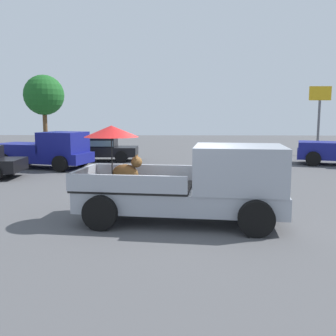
{
  "coord_description": "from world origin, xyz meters",
  "views": [
    {
      "loc": [
        -0.06,
        -9.2,
        2.62
      ],
      "look_at": [
        -0.36,
        1.67,
        1.1
      ],
      "focal_mm": 40.62,
      "sensor_mm": 36.0,
      "label": 1
    }
  ],
  "objects_px": {
    "pickup_truck_far": "(46,151)",
    "motel_sign": "(320,106)",
    "pickup_truck_main": "(197,183)",
    "parked_sedan_near": "(99,148)"
  },
  "relations": [
    {
      "from": "pickup_truck_far",
      "to": "motel_sign",
      "type": "bearing_deg",
      "value": 38.94
    },
    {
      "from": "pickup_truck_main",
      "to": "pickup_truck_far",
      "type": "relative_size",
      "value": 1.02
    },
    {
      "from": "motel_sign",
      "to": "pickup_truck_far",
      "type": "bearing_deg",
      "value": -156.89
    },
    {
      "from": "pickup_truck_main",
      "to": "motel_sign",
      "type": "bearing_deg",
      "value": 68.05
    },
    {
      "from": "pickup_truck_far",
      "to": "parked_sedan_near",
      "type": "height_order",
      "value": "pickup_truck_far"
    },
    {
      "from": "pickup_truck_main",
      "to": "pickup_truck_far",
      "type": "distance_m",
      "value": 11.71
    },
    {
      "from": "pickup_truck_main",
      "to": "parked_sedan_near",
      "type": "height_order",
      "value": "pickup_truck_main"
    },
    {
      "from": "pickup_truck_main",
      "to": "parked_sedan_near",
      "type": "relative_size",
      "value": 1.21
    },
    {
      "from": "pickup_truck_main",
      "to": "motel_sign",
      "type": "height_order",
      "value": "motel_sign"
    },
    {
      "from": "pickup_truck_main",
      "to": "parked_sedan_near",
      "type": "xyz_separation_m",
      "value": [
        -5.02,
        12.45,
        -0.24
      ]
    }
  ]
}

